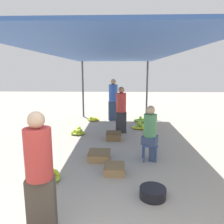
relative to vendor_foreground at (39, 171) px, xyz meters
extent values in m
cylinder|color=#4C4C51|center=(-0.67, 7.31, 0.42)|extent=(0.08, 0.08, 2.51)
cylinder|color=#4C4C51|center=(2.22, 7.31, 0.42)|extent=(0.08, 0.08, 2.51)
cube|color=#33569E|center=(0.78, 3.46, 1.69)|extent=(3.29, 8.10, 0.04)
cube|color=#4C4238|center=(0.00, 0.00, -0.46)|extent=(0.38, 0.24, 0.75)
cylinder|color=#BF3833|center=(0.00, 0.00, 0.24)|extent=(0.38, 0.38, 0.65)
sphere|color=tan|center=(0.00, 0.00, 0.67)|extent=(0.21, 0.21, 0.21)
cube|color=#384C84|center=(1.71, 2.38, -0.44)|extent=(0.34, 0.34, 0.04)
cylinder|color=#384C84|center=(1.58, 2.24, -0.65)|extent=(0.04, 0.04, 0.37)
cylinder|color=#384C84|center=(1.85, 2.24, -0.65)|extent=(0.04, 0.04, 0.37)
cylinder|color=#384C84|center=(1.58, 2.51, -0.65)|extent=(0.04, 0.04, 0.37)
cylinder|color=#384C84|center=(1.85, 2.51, -0.65)|extent=(0.04, 0.04, 0.37)
cube|color=#384766|center=(1.81, 2.41, -0.63)|extent=(0.24, 0.34, 0.41)
cube|color=#384766|center=(1.71, 2.38, -0.33)|extent=(0.44, 0.44, 0.18)
cylinder|color=#4C8C59|center=(1.71, 2.38, 0.02)|extent=(0.39, 0.39, 0.52)
sphere|color=tan|center=(1.71, 2.38, 0.38)|extent=(0.20, 0.20, 0.20)
cylinder|color=black|center=(1.57, 0.81, -0.75)|extent=(0.44, 0.44, 0.18)
ellipsoid|color=#B2CC2C|center=(-0.36, 4.48, -0.64)|extent=(0.15, 0.26, 0.12)
ellipsoid|color=#77B437|center=(-0.36, 4.61, -0.75)|extent=(0.23, 0.19, 0.14)
ellipsoid|color=#ABC92E|center=(-0.33, 4.33, -0.69)|extent=(0.25, 0.22, 0.10)
ellipsoid|color=#B6CD2C|center=(-0.53, 4.39, -0.77)|extent=(0.17, 0.23, 0.14)
ellipsoid|color=#C7D428|center=(-0.27, 4.34, -0.77)|extent=(0.24, 0.26, 0.11)
ellipsoid|color=#B9CE2B|center=(-0.37, 4.40, -0.69)|extent=(0.29, 0.17, 0.10)
ellipsoid|color=#A1C52F|center=(-0.38, 4.44, -0.79)|extent=(0.48, 0.42, 0.10)
ellipsoid|color=#B9CE2B|center=(-0.27, 1.44, -0.74)|extent=(0.29, 0.25, 0.12)
ellipsoid|color=#BACF2B|center=(-0.40, 1.35, -0.59)|extent=(0.36, 0.28, 0.13)
ellipsoid|color=#C1D22A|center=(-0.26, 1.40, -0.70)|extent=(0.25, 0.22, 0.11)
ellipsoid|color=yellow|center=(-0.38, 1.30, -0.62)|extent=(0.23, 0.32, 0.12)
ellipsoid|color=#BED02A|center=(-0.50, 1.33, -0.71)|extent=(0.22, 0.16, 0.10)
ellipsoid|color=#73B237|center=(-0.33, 1.25, -0.68)|extent=(0.25, 0.20, 0.10)
ellipsoid|color=yellow|center=(-0.37, 1.32, -0.65)|extent=(0.26, 0.24, 0.13)
ellipsoid|color=#B5CD2C|center=(-0.37, 1.31, -0.79)|extent=(0.47, 0.41, 0.10)
ellipsoid|color=#8ABB33|center=(-0.27, 6.53, -0.77)|extent=(0.27, 0.29, 0.10)
ellipsoid|color=#BCD02A|center=(-0.04, 6.39, -0.77)|extent=(0.29, 0.21, 0.13)
ellipsoid|color=#B1CB2C|center=(-0.22, 6.53, -0.75)|extent=(0.29, 0.33, 0.10)
ellipsoid|color=#C6D429|center=(-0.04, 6.62, -0.77)|extent=(0.26, 0.30, 0.13)
ellipsoid|color=yellow|center=(-0.10, 6.49, -0.79)|extent=(0.48, 0.42, 0.10)
ellipsoid|color=yellow|center=(1.85, 5.13, -0.77)|extent=(0.17, 0.34, 0.13)
ellipsoid|color=#91BE32|center=(1.75, 5.40, -0.75)|extent=(0.21, 0.28, 0.13)
ellipsoid|color=#74B337|center=(1.74, 5.23, -0.68)|extent=(0.19, 0.29, 0.10)
ellipsoid|color=#99C231|center=(1.75, 5.29, -0.66)|extent=(0.31, 0.27, 0.13)
ellipsoid|color=#92BF32|center=(1.81, 5.27, -0.75)|extent=(0.19, 0.28, 0.14)
ellipsoid|color=#B5CD2C|center=(1.73, 5.25, -0.62)|extent=(0.20, 0.27, 0.11)
ellipsoid|color=#78B437|center=(1.91, 5.37, -0.79)|extent=(0.30, 0.34, 0.10)
ellipsoid|color=#CAD528|center=(1.73, 5.25, -0.79)|extent=(0.54, 0.47, 0.10)
ellipsoid|color=#CAD528|center=(1.90, 6.58, -0.77)|extent=(0.27, 0.33, 0.10)
ellipsoid|color=#80B735|center=(1.79, 6.40, -0.78)|extent=(0.14, 0.24, 0.11)
ellipsoid|color=#82B835|center=(2.06, 6.55, -0.77)|extent=(0.28, 0.22, 0.14)
ellipsoid|color=#87BA34|center=(1.88, 6.44, -0.68)|extent=(0.17, 0.31, 0.10)
ellipsoid|color=#74B337|center=(1.89, 6.40, -0.79)|extent=(0.59, 0.51, 0.10)
cube|color=#9E7A4C|center=(0.91, 1.66, -0.75)|extent=(0.40, 0.40, 0.17)
cube|color=brown|center=(0.91, 1.66, -0.66)|extent=(0.42, 0.42, 0.02)
cube|color=#9E7A4C|center=(0.53, 2.39, -0.75)|extent=(0.50, 0.50, 0.17)
cube|color=brown|center=(0.53, 2.39, -0.66)|extent=(0.52, 0.52, 0.02)
cube|color=brown|center=(0.83, 3.95, -0.73)|extent=(0.45, 0.45, 0.20)
cube|color=brown|center=(0.83, 3.95, -0.62)|extent=(0.46, 0.46, 0.02)
cube|color=#2D2D33|center=(1.06, 4.72, -0.47)|extent=(0.36, 0.22, 0.73)
cylinder|color=#BF3833|center=(1.06, 4.72, 0.21)|extent=(0.36, 0.36, 0.63)
sphere|color=#9E704C|center=(1.06, 4.72, 0.63)|extent=(0.21, 0.21, 0.21)
cube|color=#384766|center=(0.73, 6.62, -0.43)|extent=(0.43, 0.29, 0.81)
cylinder|color=#3359B2|center=(0.73, 6.62, 0.33)|extent=(0.44, 0.44, 0.71)
sphere|color=tan|center=(0.73, 6.62, 0.80)|extent=(0.23, 0.23, 0.23)
camera|label=1|loc=(1.01, -2.53, 1.25)|focal=35.00mm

